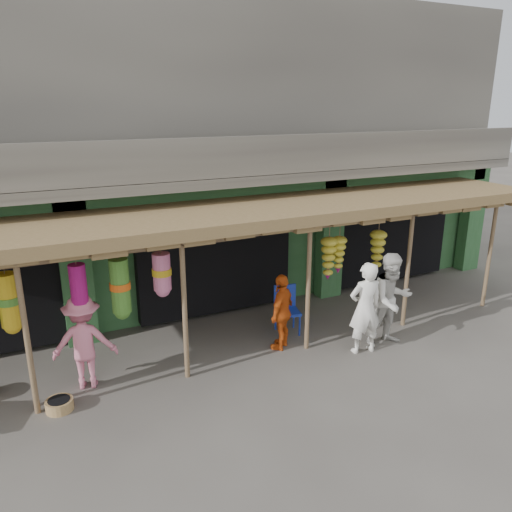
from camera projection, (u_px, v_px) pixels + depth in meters
name	position (u px, v px, depth m)	size (l,w,h in m)	color
ground	(257.00, 354.00, 9.80)	(80.00, 80.00, 0.00)	#514C47
building	(176.00, 157.00, 12.98)	(16.40, 6.80, 7.00)	gray
awning	(233.00, 219.00, 9.67)	(14.00, 2.70, 2.79)	brown
blue_chair	(286.00, 306.00, 10.64)	(0.58, 0.59, 1.01)	#1A32AA
basket_left	(60.00, 405.00, 8.00)	(0.44, 0.44, 0.18)	#966544
person_front	(365.00, 308.00, 9.64)	(0.68, 0.44, 1.86)	white
person_right	(391.00, 300.00, 9.96)	(0.93, 0.73, 1.92)	silver
person_vendor	(282.00, 312.00, 9.85)	(0.91, 0.38, 1.56)	#CC5013
person_shopper	(84.00, 342.00, 8.48)	(1.08, 0.62, 1.68)	pink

